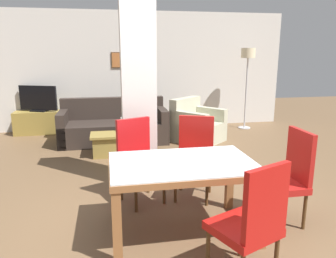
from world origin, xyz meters
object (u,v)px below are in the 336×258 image
(dining_chair_head_right, at_px, (288,174))
(armchair, at_px, (197,127))
(sofa, at_px, (114,127))
(tv_stand, at_px, (40,122))
(floor_lamp, at_px, (248,61))
(dining_table, at_px, (182,177))
(dining_chair_far_left, at_px, (138,158))
(dining_chair_near_right, at_px, (252,220))
(tv_screen, at_px, (38,99))
(bottle, at_px, (121,126))
(dining_chair_far_right, at_px, (195,155))
(coffee_table, at_px, (114,144))

(dining_chair_head_right, bearing_deg, armchair, 1.06)
(sofa, relative_size, tv_stand, 1.95)
(tv_stand, height_order, floor_lamp, floor_lamp)
(dining_table, bearing_deg, dining_chair_far_left, 112.99)
(dining_table, xyz_separation_m, dining_chair_near_right, (0.35, -0.83, -0.05))
(dining_chair_near_right, bearing_deg, dining_table, 90.00)
(armchair, bearing_deg, tv_screen, -61.68)
(bottle, bearing_deg, dining_chair_far_left, -86.80)
(bottle, relative_size, floor_lamp, 0.14)
(dining_chair_head_right, bearing_deg, tv_stand, 35.83)
(dining_table, distance_m, sofa, 3.67)
(bottle, bearing_deg, tv_stand, 134.22)
(dining_chair_far_right, relative_size, tv_screen, 1.21)
(dining_chair_far_right, xyz_separation_m, dining_chair_near_right, (0.00, -1.66, 0.00))
(dining_chair_far_left, relative_size, sofa, 0.48)
(tv_screen, bearing_deg, tv_stand, -0.00)
(dining_table, xyz_separation_m, bottle, (-0.46, 2.83, -0.09))
(sofa, relative_size, armchair, 1.77)
(dining_table, distance_m, armchair, 3.51)
(sofa, xyz_separation_m, tv_stand, (-1.60, 0.98, -0.04))
(dining_chair_head_right, height_order, bottle, dining_chair_head_right)
(dining_chair_near_right, xyz_separation_m, armchair, (0.72, 4.16, -0.23))
(coffee_table, distance_m, floor_lamp, 3.76)
(dining_table, distance_m, tv_stand, 5.09)
(coffee_table, xyz_separation_m, tv_screen, (-1.56, 1.89, 0.58))
(dining_chair_near_right, distance_m, bottle, 3.75)
(armchair, bearing_deg, sofa, -50.26)
(coffee_table, distance_m, tv_stand, 2.45)
(sofa, distance_m, armchair, 1.68)
(dining_chair_far_right, bearing_deg, dining_chair_far_left, 23.24)
(sofa, bearing_deg, dining_table, 99.14)
(tv_stand, bearing_deg, dining_chair_far_right, -56.03)
(tv_stand, xyz_separation_m, floor_lamp, (4.70, -0.34, 1.32))
(dining_chair_near_right, xyz_separation_m, floor_lamp, (2.17, 5.08, 1.04))
(sofa, height_order, tv_stand, sofa)
(armchair, relative_size, coffee_table, 1.51)
(bottle, bearing_deg, coffee_table, -139.80)
(bottle, bearing_deg, dining_chair_far_right, -67.76)
(coffee_table, xyz_separation_m, tv_stand, (-1.56, 1.89, 0.05))
(dining_chair_far_right, xyz_separation_m, bottle, (-0.82, 1.99, -0.04))
(dining_chair_near_right, relative_size, coffee_table, 1.27)
(coffee_table, relative_size, floor_lamp, 0.42)
(dining_table, relative_size, sofa, 0.67)
(dining_chair_far_left, bearing_deg, tv_stand, -87.08)
(dining_table, xyz_separation_m, coffee_table, (-0.61, 2.70, -0.38))
(sofa, relative_size, coffee_table, 2.67)
(dining_chair_far_right, height_order, dining_chair_near_right, same)
(dining_chair_near_right, distance_m, coffee_table, 3.67)
(dining_chair_near_right, height_order, dining_chair_head_right, same)
(coffee_table, xyz_separation_m, floor_lamp, (3.13, 1.55, 1.38))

